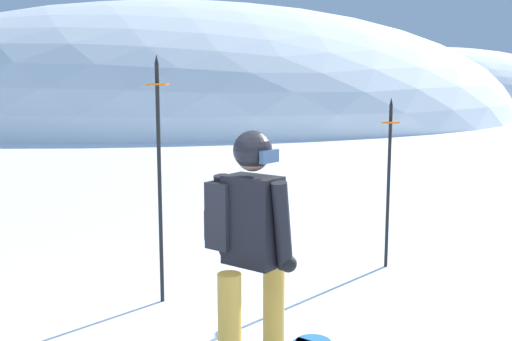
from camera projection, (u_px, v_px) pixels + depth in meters
The scene contains 5 objects.
ridge_peak_main at pixel (179, 114), 35.85m from camera, with size 38.07×34.26×12.67m.
ridge_peak_far at pixel (425, 104), 49.35m from camera, with size 26.08×23.48×9.32m.
snowboarder_main at pixel (249, 252), 3.86m from camera, with size 1.23×1.52×1.71m.
piste_marker_near at pixel (389, 172), 6.36m from camera, with size 0.20×0.20×1.84m.
piste_marker_far at pixel (159, 165), 5.31m from camera, with size 0.20×0.20×2.25m.
Camera 1 is at (-0.14, -3.13, 2.03)m, focal length 41.69 mm.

